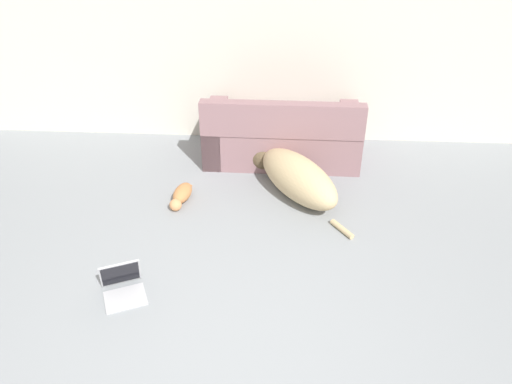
{
  "coord_description": "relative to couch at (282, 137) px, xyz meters",
  "views": [
    {
      "loc": [
        0.33,
        -1.91,
        2.65
      ],
      "look_at": [
        0.13,
        1.45,
        0.54
      ],
      "focal_mm": 35.0,
      "sensor_mm": 36.0,
      "label": 1
    }
  ],
  "objects": [
    {
      "name": "cat",
      "position": [
        -0.95,
        -0.93,
        -0.2
      ],
      "size": [
        0.21,
        0.5,
        0.14
      ],
      "rotation": [
        0.0,
        0.0,
        4.55
      ],
      "color": "#BC7A47",
      "rests_on": "ground_plane"
    },
    {
      "name": "laptop_open",
      "position": [
        -1.16,
        -2.2,
        -0.19
      ],
      "size": [
        0.4,
        0.41,
        0.24
      ],
      "rotation": [
        0.0,
        0.0,
        0.42
      ],
      "color": "#B7B7BC",
      "rests_on": "ground_plane"
    },
    {
      "name": "dog",
      "position": [
        0.12,
        -0.68,
        -0.07
      ],
      "size": [
        1.07,
        1.45,
        0.41
      ],
      "rotation": [
        0.0,
        0.0,
        2.17
      ],
      "color": "tan",
      "rests_on": "ground_plane"
    },
    {
      "name": "wall_back",
      "position": [
        -0.31,
        0.57,
        0.98
      ],
      "size": [
        7.05,
        0.06,
        2.49
      ],
      "color": "beige",
      "rests_on": "ground_plane"
    },
    {
      "name": "couch",
      "position": [
        0.0,
        0.0,
        0.0
      ],
      "size": [
        1.67,
        0.8,
        0.78
      ],
      "rotation": [
        0.0,
        0.0,
        3.13
      ],
      "color": "gray",
      "rests_on": "ground_plane"
    }
  ]
}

